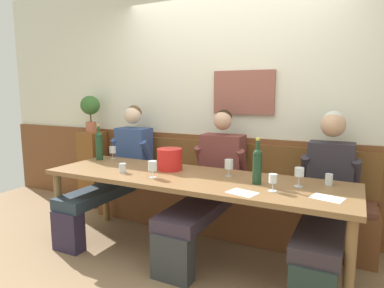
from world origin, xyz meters
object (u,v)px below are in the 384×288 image
at_px(wine_glass_mid_left, 229,165).
at_px(wine_glass_center_rear, 153,167).
at_px(ice_bucket, 170,159).
at_px(dining_table, 192,184).
at_px(water_tumbler_left, 329,179).
at_px(wine_glass_by_bottle, 273,180).
at_px(water_tumbler_center, 123,168).
at_px(wine_glass_center_front, 299,173).
at_px(potted_plant, 90,108).
at_px(wall_bench, 220,205).
at_px(person_center_left_seat, 118,167).
at_px(person_right_seat, 210,182).
at_px(wine_bottle_green_tall, 99,145).
at_px(person_center_right_seat, 326,194).
at_px(wine_glass_right_end, 113,150).
at_px(wine_bottle_amber_mid, 257,165).

relative_size(wine_glass_mid_left, wine_glass_center_rear, 1.01).
relative_size(ice_bucket, wine_glass_mid_left, 1.61).
bearing_deg(dining_table, water_tumbler_left, 12.28).
height_order(ice_bucket, wine_glass_by_bottle, ice_bucket).
xyz_separation_m(wine_glass_center_rear, water_tumbler_center, (-0.35, 0.03, -0.05)).
bearing_deg(wine_glass_center_front, water_tumbler_left, 36.62).
relative_size(wine_glass_center_front, water_tumbler_center, 1.77).
xyz_separation_m(wine_glass_center_front, potted_plant, (-2.69, 0.61, 0.41)).
relative_size(wall_bench, person_center_left_seat, 2.26).
height_order(person_right_seat, wine_glass_by_bottle, person_right_seat).
bearing_deg(water_tumbler_center, dining_table, 14.43).
distance_m(wine_bottle_green_tall, wine_glass_by_bottle, 1.98).
bearing_deg(water_tumbler_center, person_center_right_seat, 16.13).
distance_m(person_center_left_seat, person_right_seat, 1.12).
distance_m(person_right_seat, wine_glass_center_front, 0.92).
bearing_deg(wine_glass_right_end, wine_glass_center_rear, -30.56).
relative_size(dining_table, wine_glass_center_rear, 18.48).
xyz_separation_m(wine_bottle_amber_mid, wine_bottle_green_tall, (-1.79, 0.18, 0.01)).
relative_size(dining_table, ice_bucket, 11.40).
bearing_deg(wine_glass_by_bottle, wine_bottle_green_tall, 170.47).
relative_size(wine_glass_right_end, wine_glass_center_rear, 0.93).
bearing_deg(wine_glass_right_end, wine_glass_by_bottle, -13.39).
distance_m(person_right_seat, wine_bottle_green_tall, 1.29).
distance_m(ice_bucket, wine_bottle_green_tall, 0.93).
xyz_separation_m(wall_bench, wine_glass_by_bottle, (0.73, -0.79, 0.56)).
height_order(wall_bench, wine_glass_mid_left, wall_bench).
height_order(wall_bench, wine_glass_center_front, wall_bench).
bearing_deg(wine_glass_center_front, wine_bottle_green_tall, 176.96).
xyz_separation_m(wine_glass_right_end, wine_glass_mid_left, (1.42, -0.16, 0.01)).
bearing_deg(wine_bottle_amber_mid, wine_glass_center_rear, -166.29).
distance_m(wine_glass_by_bottle, water_tumbler_left, 0.52).
distance_m(person_right_seat, water_tumbler_center, 0.83).
relative_size(ice_bucket, wine_glass_right_end, 1.74).
distance_m(wine_glass_mid_left, potted_plant, 2.20).
height_order(wine_bottle_amber_mid, wine_glass_by_bottle, wine_bottle_amber_mid).
bearing_deg(wine_glass_center_rear, potted_plant, 149.65).
relative_size(wine_glass_center_front, wine_glass_mid_left, 1.02).
relative_size(dining_table, wine_bottle_green_tall, 6.99).
xyz_separation_m(person_right_seat, water_tumbler_center, (-0.66, -0.48, 0.17)).
xyz_separation_m(person_center_left_seat, wine_glass_center_front, (1.98, -0.25, 0.21)).
height_order(wall_bench, person_center_left_seat, person_center_left_seat).
relative_size(wine_glass_center_rear, potted_plant, 0.31).
relative_size(wine_glass_center_front, wine_glass_center_rear, 1.03).
distance_m(wine_glass_center_front, wine_glass_by_bottle, 0.27).
bearing_deg(water_tumbler_left, wine_glass_right_end, 178.02).
distance_m(wine_glass_by_bottle, water_tumbler_center, 1.36).
xyz_separation_m(wine_glass_by_bottle, water_tumbler_center, (-1.36, -0.03, -0.05)).
relative_size(person_center_left_seat, person_center_right_seat, 1.01).
relative_size(person_center_left_seat, potted_plant, 2.86).
distance_m(dining_table, person_right_seat, 0.33).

